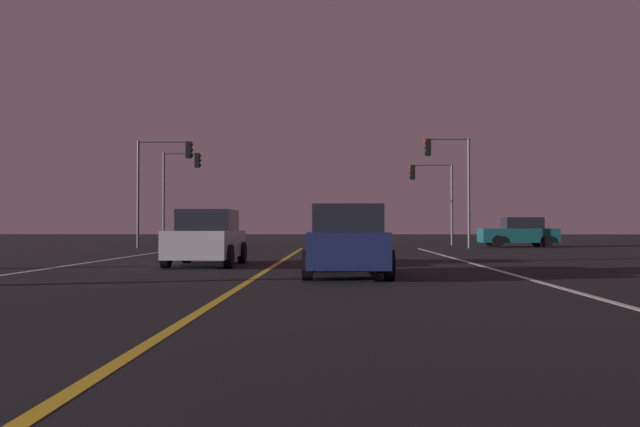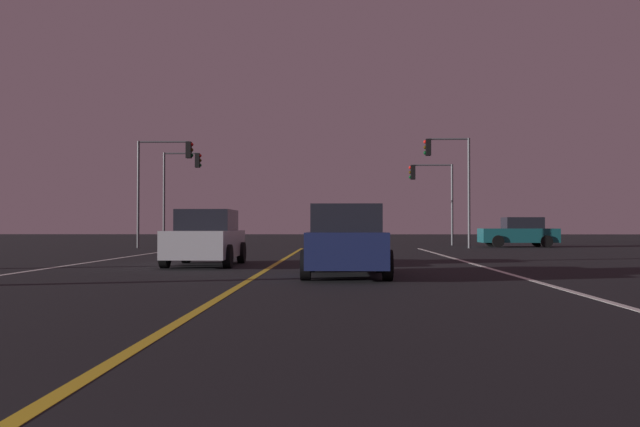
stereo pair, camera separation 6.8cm
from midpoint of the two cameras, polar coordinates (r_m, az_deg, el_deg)
The scene contains 9 objects.
lane_edge_right at distance 15.94m, azimuth 17.26°, elevation -5.30°, with size 0.16×42.50×0.01m, color silver.
lane_center_divider at distance 15.48m, azimuth -5.68°, elevation -5.48°, with size 0.16×42.50×0.01m, color gold.
car_oncoming at distance 21.06m, azimuth -9.40°, elevation -2.07°, with size 2.02×4.30×1.70m.
car_lead_same_lane at distance 16.32m, azimuth 2.30°, elevation -2.38°, with size 2.02×4.30×1.70m.
car_crossing_side at distance 40.74m, azimuth 16.34°, elevation -1.54°, with size 4.30×2.02×1.70m.
traffic_light_near_right at distance 37.67m, azimuth 10.73°, elevation 3.78°, with size 2.52×0.36×5.97m.
traffic_light_near_left at distance 38.40m, azimuth -12.87°, elevation 3.65°, with size 3.11×0.36×5.87m.
traffic_light_far_right at distance 43.02m, azimuth 9.29°, elevation 2.36°, with size 2.76×0.36×5.05m.
traffic_light_far_left at distance 43.80m, azimuth -11.48°, elevation 2.98°, with size 2.44×0.36×5.83m.
Camera 2 is at (1.99, -0.06, 1.20)m, focal length 38.32 mm.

